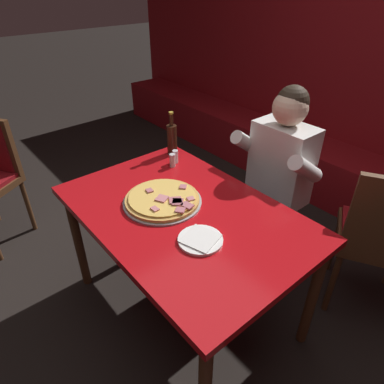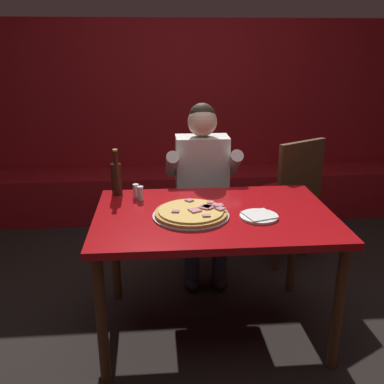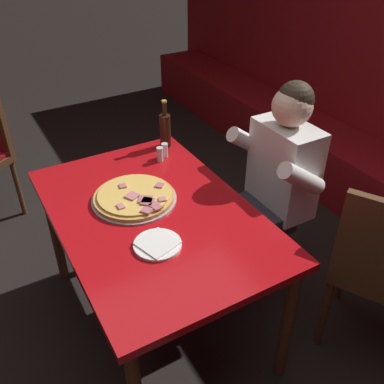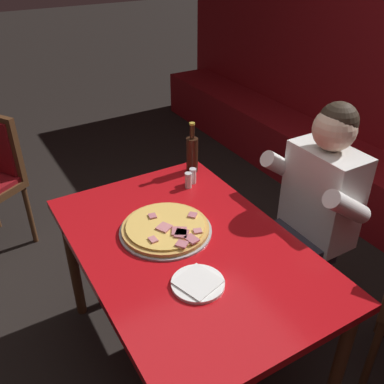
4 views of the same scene
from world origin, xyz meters
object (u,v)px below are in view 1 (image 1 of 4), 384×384
(pizza, at_px, (163,200))
(diner_seated_blue_shirt, at_px, (271,178))
(shaker_parmesan, at_px, (175,157))
(plate_white_paper, at_px, (200,240))
(shaker_red_pepper_flakes, at_px, (172,161))
(beer_bottle, at_px, (172,138))
(dining_chair_near_right, at_px, (383,234))
(main_dining_table, at_px, (184,223))

(pizza, bearing_deg, diner_seated_blue_shirt, 79.06)
(shaker_parmesan, bearing_deg, pizza, -46.19)
(pizza, relative_size, plate_white_paper, 2.01)
(shaker_red_pepper_flakes, bearing_deg, plate_white_paper, -27.19)
(beer_bottle, xyz_separation_m, dining_chair_near_right, (1.26, 0.51, -0.29))
(shaker_parmesan, height_order, shaker_red_pepper_flakes, same)
(shaker_red_pepper_flakes, bearing_deg, diner_seated_blue_shirt, 46.98)
(plate_white_paper, xyz_separation_m, diner_seated_blue_shirt, (-0.22, 0.80, -0.07))
(main_dining_table, relative_size, plate_white_paper, 6.35)
(beer_bottle, height_order, shaker_parmesan, beer_bottle)
(main_dining_table, distance_m, pizza, 0.17)
(plate_white_paper, xyz_separation_m, shaker_red_pepper_flakes, (-0.65, 0.34, 0.03))
(pizza, distance_m, plate_white_paper, 0.37)
(pizza, distance_m, shaker_red_pepper_flakes, 0.40)
(beer_bottle, height_order, dining_chair_near_right, beer_bottle)
(shaker_parmesan, xyz_separation_m, shaker_red_pepper_flakes, (0.03, -0.04, 0.00))
(plate_white_paper, distance_m, dining_chair_near_right, 1.08)
(shaker_parmesan, relative_size, shaker_red_pepper_flakes, 1.00)
(diner_seated_blue_shirt, bearing_deg, plate_white_paper, -74.46)
(plate_white_paper, xyz_separation_m, shaker_parmesan, (-0.68, 0.38, 0.03))
(plate_white_paper, bearing_deg, diner_seated_blue_shirt, 105.54)
(plate_white_paper, relative_size, diner_seated_blue_shirt, 0.16)
(main_dining_table, height_order, shaker_red_pepper_flakes, shaker_red_pepper_flakes)
(plate_white_paper, relative_size, shaker_red_pepper_flakes, 2.44)
(main_dining_table, distance_m, shaker_red_pepper_flakes, 0.50)
(dining_chair_near_right, bearing_deg, shaker_parmesan, -153.17)
(main_dining_table, height_order, shaker_parmesan, shaker_parmesan)
(pizza, relative_size, dining_chair_near_right, 0.42)
(plate_white_paper, height_order, shaker_parmesan, shaker_parmesan)
(plate_white_paper, distance_m, diner_seated_blue_shirt, 0.83)
(main_dining_table, xyz_separation_m, beer_bottle, (-0.57, 0.36, 0.19))
(plate_white_paper, height_order, beer_bottle, beer_bottle)
(beer_bottle, bearing_deg, shaker_parmesan, -28.88)
(pizza, relative_size, shaker_red_pepper_flakes, 4.92)
(plate_white_paper, relative_size, shaker_parmesan, 2.44)
(pizza, bearing_deg, dining_chair_near_right, 47.78)
(beer_bottle, bearing_deg, shaker_red_pepper_flakes, -36.75)
(plate_white_paper, relative_size, dining_chair_near_right, 0.21)
(shaker_parmesan, xyz_separation_m, diner_seated_blue_shirt, (0.46, 0.42, -0.10))
(diner_seated_blue_shirt, bearing_deg, pizza, -100.94)
(shaker_parmesan, bearing_deg, dining_chair_near_right, 26.83)
(plate_white_paper, xyz_separation_m, beer_bottle, (-0.80, 0.45, 0.10))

